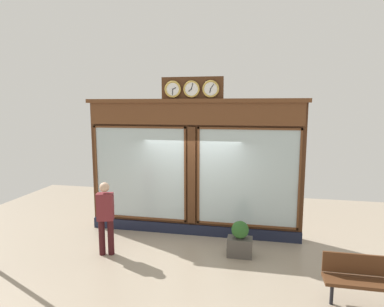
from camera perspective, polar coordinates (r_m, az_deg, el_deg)
ground_plane at (r=6.50m, az=-5.35°, el=-23.00°), size 14.00×14.00×0.00m
shop_facade at (r=8.55m, az=0.17°, el=-2.34°), size 5.67×0.42×4.09m
pedestrian at (r=7.76m, az=-14.82°, el=-10.35°), size 0.41×0.31×1.69m
planter_box at (r=7.78m, az=8.30°, el=-15.77°), size 0.56×0.36×0.42m
planter_shrub at (r=7.63m, az=8.36°, el=-12.98°), size 0.39×0.39×0.39m
street_bench at (r=6.58m, az=28.14°, el=-18.44°), size 1.40×0.40×0.87m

